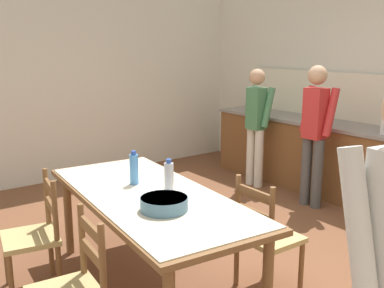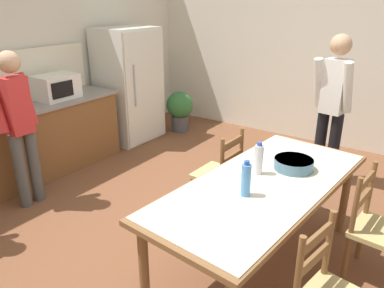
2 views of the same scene
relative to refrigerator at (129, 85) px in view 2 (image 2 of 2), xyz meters
name	(u,v)px [view 2 (image 2 of 2)]	position (x,y,z in m)	size (l,w,h in m)	color
ground_plane	(180,234)	(-1.68, -2.19, -0.85)	(8.32, 8.32, 0.00)	brown
wall_right	(310,45)	(1.58, -2.19, 0.60)	(0.12, 5.20, 2.90)	silver
refrigerator	(129,85)	(0.00, 0.00, 0.00)	(0.86, 0.73, 1.70)	silver
microwave	(56,87)	(-1.27, 0.02, 0.21)	(0.50, 0.39, 0.30)	white
dining_table	(263,191)	(-1.66, -2.99, -0.14)	(2.16, 1.09, 0.79)	brown
bottle_near_centre	(246,180)	(-1.92, -2.97, 0.06)	(0.07, 0.07, 0.27)	#4C8ED6
bottle_off_centre	(259,159)	(-1.55, -2.89, 0.06)	(0.07, 0.07, 0.27)	silver
serving_bowl	(294,163)	(-1.31, -3.09, -0.01)	(0.32, 0.32, 0.09)	slate
chair_side_near_right	(376,229)	(-1.26, -3.77, -0.41)	(0.46, 0.44, 0.91)	brown
chair_side_far_right	(220,174)	(-1.13, -2.29, -0.41)	(0.43, 0.41, 0.91)	brown
person_at_counter	(19,123)	(-2.12, -0.50, 0.07)	(0.41, 0.28, 1.64)	#4C4C4C
person_by_table	(332,103)	(0.22, -2.96, 0.13)	(0.34, 0.47, 1.74)	black
potted_plant	(180,108)	(0.71, -0.43, -0.46)	(0.44, 0.44, 0.67)	#4C4C51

